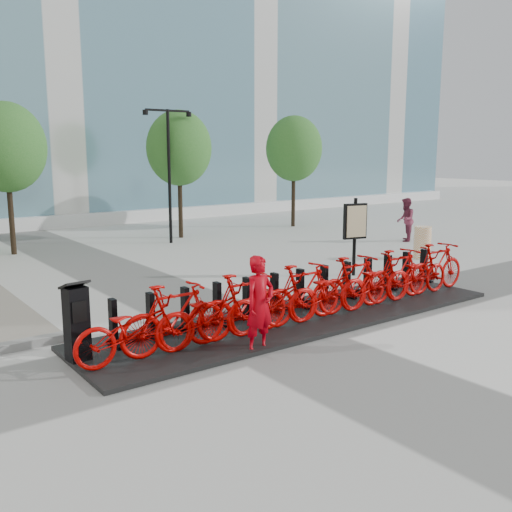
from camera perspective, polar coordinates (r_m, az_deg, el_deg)
ground at (r=11.00m, az=0.50°, el=-7.86°), size 120.00×120.00×0.00m
glass_building at (r=40.80m, az=-6.42°, el=22.40°), size 32.00×16.00×24.00m
tree_1 at (r=20.89m, az=-23.73°, el=9.91°), size 2.60×2.60×5.10m
tree_2 at (r=23.27m, az=-7.71°, el=10.63°), size 2.60×2.60×5.10m
tree_3 at (r=26.70m, az=3.81°, el=10.65°), size 2.60×2.60×5.10m
streetlamp at (r=21.91m, az=-8.71°, el=9.44°), size 2.00×0.20×5.00m
dock_pad at (r=12.00m, az=4.60°, el=-6.13°), size 9.60×2.40×0.08m
dock_rail_posts at (r=12.49m, az=4.65°, el=-3.26°), size 8.74×0.50×0.85m
bike_0 at (r=9.50m, az=-12.00°, el=-7.12°), size 2.06×0.72×1.08m
bike_1 at (r=9.79m, az=-8.17°, el=-6.11°), size 2.00×0.57×1.20m
bike_2 at (r=10.15m, az=-4.58°, el=-5.79°), size 2.06×0.72×1.08m
bike_3 at (r=10.52m, az=-1.25°, el=-4.84°), size 2.00×0.57×1.20m
bike_4 at (r=10.95m, az=1.83°, el=-4.55°), size 2.06×0.72×1.08m
bike_5 at (r=11.39m, az=4.68°, el=-3.69°), size 2.00×0.57×1.20m
bike_6 at (r=11.88m, az=7.29°, el=-3.45°), size 2.06×0.72×1.08m
bike_7 at (r=12.36m, az=9.70°, el=-2.68°), size 2.00×0.57×1.20m
bike_8 at (r=12.90m, az=11.91°, el=-2.49°), size 2.06×0.72×1.08m
bike_9 at (r=13.42m, az=13.96°, el=-1.81°), size 2.00×0.57×1.20m
bike_10 at (r=13.99m, az=15.82°, el=-1.66°), size 2.06×0.72×1.08m
bike_11 at (r=14.55m, az=17.57°, el=-1.06°), size 2.00×0.57×1.20m
kiosk at (r=9.73m, az=-17.49°, el=-6.31°), size 0.45×0.39×1.35m
worker_red at (r=9.85m, az=0.38°, el=-4.87°), size 0.68×0.50×1.71m
pedestrian at (r=22.95m, az=14.72°, el=3.53°), size 1.04×1.00×1.70m
construction_barrel at (r=19.38m, az=16.30°, el=1.30°), size 0.62×0.62×1.06m
map_sign at (r=16.14m, az=9.88°, el=3.11°), size 0.72×0.28×2.19m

